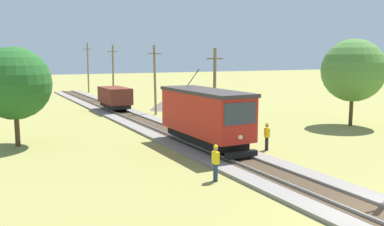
# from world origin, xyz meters

# --- Properties ---
(ground_plane) EXTENTS (260.00, 260.00, 0.00)m
(ground_plane) POSITION_xyz_m (0.00, 0.00, 0.00)
(ground_plane) COLOR olive
(track_ballast) EXTENTS (4.20, 120.00, 0.18)m
(track_ballast) POSITION_xyz_m (0.00, 0.00, 0.09)
(track_ballast) COLOR gray
(track_ballast) RESTS_ON ground
(sleeper_bed) EXTENTS (2.04, 120.00, 0.01)m
(sleeper_bed) POSITION_xyz_m (0.00, 0.00, 0.18)
(sleeper_bed) COLOR #423323
(sleeper_bed) RESTS_ON track_ballast
(rail_left) EXTENTS (0.07, 120.00, 0.14)m
(rail_left) POSITION_xyz_m (-0.72, 0.00, 0.25)
(rail_left) COLOR gray
(rail_left) RESTS_ON track_ballast
(red_tram) EXTENTS (2.60, 8.54, 4.79)m
(red_tram) POSITION_xyz_m (0.00, 12.76, 2.19)
(red_tram) COLOR red
(red_tram) RESTS_ON rail_right
(freight_car) EXTENTS (2.40, 5.20, 2.31)m
(freight_car) POSITION_xyz_m (0.00, 32.58, 1.56)
(freight_car) COLOR maroon
(freight_car) RESTS_ON rail_right
(utility_pole_near_tram) EXTENTS (1.40, 0.29, 6.54)m
(utility_pole_near_tram) POSITION_xyz_m (3.07, 16.73, 3.37)
(utility_pole_near_tram) COLOR #7A664C
(utility_pole_near_tram) RESTS_ON ground
(utility_pole_mid) EXTENTS (1.40, 0.52, 7.06)m
(utility_pole_mid) POSITION_xyz_m (3.07, 28.64, 3.63)
(utility_pole_mid) COLOR #7A664C
(utility_pole_mid) RESTS_ON ground
(utility_pole_far) EXTENTS (1.40, 0.53, 7.48)m
(utility_pole_far) POSITION_xyz_m (3.07, 43.37, 3.84)
(utility_pole_far) COLOR #7A664C
(utility_pole_far) RESTS_ON ground
(utility_pole_distant) EXTENTS (1.40, 0.43, 8.14)m
(utility_pole_distant) POSITION_xyz_m (3.07, 57.62, 4.17)
(utility_pole_distant) COLOR #7A664C
(utility_pole_distant) RESTS_ON ground
(gravel_pile) EXTENTS (2.72, 2.72, 0.95)m
(gravel_pile) POSITION_xyz_m (5.02, 31.62, 0.47)
(gravel_pile) COLOR gray
(gravel_pile) RESTS_ON ground
(track_worker) EXTENTS (0.27, 0.40, 1.78)m
(track_worker) POSITION_xyz_m (-2.98, 6.40, 0.98)
(track_worker) COLOR navy
(track_worker) RESTS_ON ground
(second_worker) EXTENTS (0.32, 0.42, 1.78)m
(second_worker) POSITION_xyz_m (3.20, 10.43, 0.98)
(second_worker) COLOR black
(second_worker) RESTS_ON ground
(tree_right_near) EXTENTS (4.76, 4.76, 6.56)m
(tree_right_near) POSITION_xyz_m (-10.73, 19.01, 4.18)
(tree_right_near) COLOR #4C3823
(tree_right_near) RESTS_ON ground
(tree_left_far) EXTENTS (5.31, 5.31, 7.41)m
(tree_left_far) POSITION_xyz_m (15.35, 14.47, 4.75)
(tree_left_far) COLOR #4C3823
(tree_left_far) RESTS_ON ground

